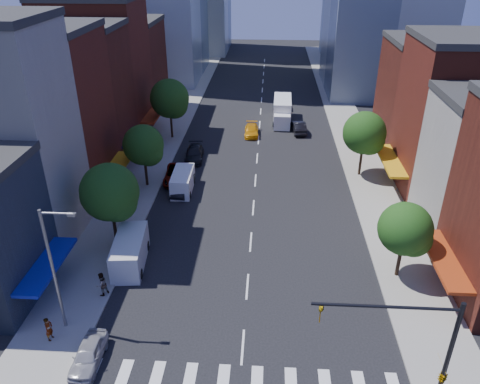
# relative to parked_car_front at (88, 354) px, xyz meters

# --- Properties ---
(ground) EXTENTS (220.00, 220.00, 0.00)m
(ground) POSITION_rel_parked_car_front_xyz_m (9.36, 1.83, -0.67)
(ground) COLOR black
(ground) RESTS_ON ground
(sidewalk_left) EXTENTS (5.00, 120.00, 0.15)m
(sidewalk_left) POSITION_rel_parked_car_front_xyz_m (-3.14, 41.83, -0.60)
(sidewalk_left) COLOR gray
(sidewalk_left) RESTS_ON ground
(sidewalk_right) EXTENTS (5.00, 120.00, 0.15)m
(sidewalk_right) POSITION_rel_parked_car_front_xyz_m (21.86, 41.83, -0.60)
(sidewalk_right) COLOR gray
(sidewalk_right) RESTS_ON ground
(bldg_left_2) EXTENTS (12.00, 9.00, 16.00)m
(bldg_left_2) POSITION_rel_parked_car_front_xyz_m (-11.64, 22.33, 7.33)
(bldg_left_2) COLOR #5E2116
(bldg_left_2) RESTS_ON ground
(bldg_left_3) EXTENTS (12.00, 8.00, 15.00)m
(bldg_left_3) POSITION_rel_parked_car_front_xyz_m (-11.64, 30.83, 6.83)
(bldg_left_3) COLOR #491912
(bldg_left_3) RESTS_ON ground
(bldg_left_4) EXTENTS (12.00, 9.00, 17.00)m
(bldg_left_4) POSITION_rel_parked_car_front_xyz_m (-11.64, 39.33, 7.83)
(bldg_left_4) COLOR #5E2116
(bldg_left_4) RESTS_ON ground
(bldg_left_5) EXTENTS (12.00, 10.00, 13.00)m
(bldg_left_5) POSITION_rel_parked_car_front_xyz_m (-11.64, 48.83, 5.83)
(bldg_left_5) COLOR #491912
(bldg_left_5) RESTS_ON ground
(bldg_right_2) EXTENTS (12.00, 10.00, 15.00)m
(bldg_right_2) POSITION_rel_parked_car_front_xyz_m (30.36, 25.83, 6.83)
(bldg_right_2) COLOR #5E2116
(bldg_right_2) RESTS_ON ground
(bldg_right_3) EXTENTS (12.00, 10.00, 13.00)m
(bldg_right_3) POSITION_rel_parked_car_front_xyz_m (30.36, 35.83, 5.83)
(bldg_right_3) COLOR #491912
(bldg_right_3) RESTS_ON ground
(traffic_signal) EXTENTS (7.24, 2.24, 8.00)m
(traffic_signal) POSITION_rel_parked_car_front_xyz_m (19.30, -2.67, 3.49)
(traffic_signal) COLOR black
(traffic_signal) RESTS_ON sidewalk_right
(streetlight) EXTENTS (2.25, 0.25, 9.00)m
(streetlight) POSITION_rel_parked_car_front_xyz_m (-2.45, 2.83, 4.61)
(streetlight) COLOR slate
(streetlight) RESTS_ON sidewalk_left
(tree_left_near) EXTENTS (4.80, 4.80, 7.30)m
(tree_left_near) POSITION_rel_parked_car_front_xyz_m (-1.99, 12.75, 4.19)
(tree_left_near) COLOR black
(tree_left_near) RESTS_ON sidewalk_left
(tree_left_mid) EXTENTS (4.20, 4.20, 6.65)m
(tree_left_mid) POSITION_rel_parked_car_front_xyz_m (-1.99, 23.75, 3.86)
(tree_left_mid) COLOR black
(tree_left_mid) RESTS_ON sidewalk_left
(tree_left_far) EXTENTS (5.00, 5.00, 7.75)m
(tree_left_far) POSITION_rel_parked_car_front_xyz_m (-1.99, 37.75, 4.53)
(tree_left_far) COLOR black
(tree_left_far) RESTS_ON sidewalk_left
(tree_right_near) EXTENTS (4.00, 4.00, 6.20)m
(tree_right_near) POSITION_rel_parked_car_front_xyz_m (21.01, 9.75, 3.52)
(tree_right_near) COLOR black
(tree_right_near) RESTS_ON sidewalk_right
(tree_right_far) EXTENTS (4.60, 4.60, 7.20)m
(tree_right_far) POSITION_rel_parked_car_front_xyz_m (21.01, 27.75, 4.19)
(tree_right_far) COLOR black
(tree_right_far) RESTS_ON sidewalk_right
(parked_car_front) EXTENTS (1.63, 3.96, 1.34)m
(parked_car_front) POSITION_rel_parked_car_front_xyz_m (0.00, 0.00, 0.00)
(parked_car_front) COLOR #A0A0A4
(parked_car_front) RESTS_ON ground
(parked_car_second) EXTENTS (2.04, 4.75, 1.52)m
(parked_car_second) POSITION_rel_parked_car_front_xyz_m (1.86, 22.72, 0.09)
(parked_car_second) COLOR black
(parked_car_second) RESTS_ON ground
(parked_car_third) EXTENTS (2.87, 5.54, 1.49)m
(parked_car_third) POSITION_rel_parked_car_front_xyz_m (0.80, 25.22, 0.07)
(parked_car_third) COLOR #999999
(parked_car_third) RESTS_ON ground
(parked_car_rear) EXTENTS (2.37, 5.15, 1.46)m
(parked_car_rear) POSITION_rel_parked_car_front_xyz_m (1.86, 31.05, 0.06)
(parked_car_rear) COLOR black
(parked_car_rear) RESTS_ON ground
(cargo_van_near) EXTENTS (2.79, 5.79, 2.38)m
(cargo_van_near) POSITION_rel_parked_car_front_xyz_m (-0.12, 9.96, 0.51)
(cargo_van_near) COLOR silver
(cargo_van_near) RESTS_ON ground
(cargo_van_far) EXTENTS (2.12, 4.95, 2.09)m
(cargo_van_far) POSITION_rel_parked_car_front_xyz_m (1.86, 22.90, 0.36)
(cargo_van_far) COLOR white
(cargo_van_far) RESTS_ON ground
(taxi) EXTENTS (1.96, 4.59, 1.32)m
(taxi) POSITION_rel_parked_car_front_xyz_m (8.36, 39.61, -0.01)
(taxi) COLOR orange
(taxi) RESTS_ON ground
(traffic_car_oncoming) EXTENTS (2.01, 4.78, 1.53)m
(traffic_car_oncoming) POSITION_rel_parked_car_front_xyz_m (14.79, 41.04, 0.10)
(traffic_car_oncoming) COLOR black
(traffic_car_oncoming) RESTS_ON ground
(traffic_car_far) EXTENTS (1.99, 4.43, 1.48)m
(traffic_car_far) POSITION_rel_parked_car_front_xyz_m (13.07, 51.99, 0.07)
(traffic_car_far) COLOR #999999
(traffic_car_far) RESTS_ON ground
(box_truck) EXTENTS (2.69, 8.20, 3.28)m
(box_truck) POSITION_rel_parked_car_front_xyz_m (12.55, 45.33, 0.88)
(box_truck) COLOR white
(box_truck) RESTS_ON ground
(pedestrian_near) EXTENTS (0.50, 0.68, 1.73)m
(pedestrian_near) POSITION_rel_parked_car_front_xyz_m (-3.11, 1.59, 0.34)
(pedestrian_near) COLOR #999999
(pedestrian_near) RESTS_ON sidewalk_left
(pedestrian_far) EXTENTS (1.10, 1.15, 1.87)m
(pedestrian_far) POSITION_rel_parked_car_front_xyz_m (-1.14, 6.10, 0.41)
(pedestrian_far) COLOR #999999
(pedestrian_far) RESTS_ON sidewalk_left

